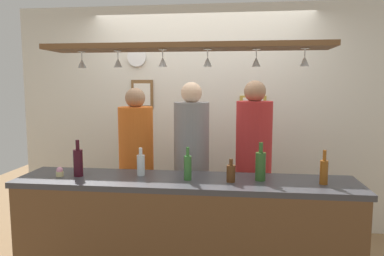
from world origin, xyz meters
name	(u,v)px	position (x,y,z in m)	size (l,w,h in m)	color
back_wall	(202,118)	(0.00, 1.10, 1.30)	(4.40, 0.06, 2.60)	silver
bar_counter	(182,223)	(0.00, -0.50, 0.65)	(2.70, 0.55, 0.95)	#38383D
overhead_glass_rack	(186,47)	(0.00, -0.30, 1.98)	(2.20, 0.36, 0.04)	brown
hanging_wineglass_far_left	(82,63)	(-0.87, -0.25, 1.87)	(0.07, 0.07, 0.13)	silver
hanging_wineglass_left	(118,62)	(-0.55, -0.29, 1.87)	(0.07, 0.07, 0.13)	silver
hanging_wineglass_center_left	(163,61)	(-0.17, -0.35, 1.87)	(0.07, 0.07, 0.13)	silver
hanging_wineglass_center	(208,61)	(0.17, -0.33, 1.87)	(0.07, 0.07, 0.13)	silver
hanging_wineglass_center_right	(256,61)	(0.54, -0.29, 1.87)	(0.07, 0.07, 0.13)	silver
hanging_wineglass_right	(305,61)	(0.89, -0.31, 1.87)	(0.07, 0.07, 0.13)	silver
person_left_orange_shirt	(136,155)	(-0.58, 0.31, 1.00)	(0.34, 0.34, 1.66)	#2D334C
person_middle_grey_shirt	(192,153)	(-0.03, 0.31, 1.04)	(0.34, 0.34, 1.72)	#2D334C
person_right_red_shirt	(254,153)	(0.57, 0.31, 1.05)	(0.34, 0.34, 1.73)	#2D334C
bottle_soda_clear	(141,164)	(-0.38, -0.28, 1.04)	(0.06, 0.06, 0.23)	silver
bottle_beer_brown_stubby	(231,173)	(0.36, -0.39, 1.02)	(0.07, 0.07, 0.18)	#512D14
bottle_beer_green_import	(188,167)	(0.02, -0.37, 1.05)	(0.06, 0.06, 0.26)	#336B2D
bottle_beer_amber_tall	(324,171)	(1.05, -0.37, 1.05)	(0.06, 0.06, 0.26)	brown
bottle_wine_dark_red	(78,162)	(-0.88, -0.36, 1.07)	(0.08, 0.08, 0.30)	#380F19
bottle_champagne_green	(261,166)	(0.59, -0.32, 1.07)	(0.08, 0.08, 0.30)	#2D5623
cupcake	(60,172)	(-1.03, -0.39, 0.99)	(0.06, 0.06, 0.08)	beige
picture_frame_lower_pair	(253,104)	(0.58, 1.06, 1.48)	(0.30, 0.02, 0.18)	#B29338
picture_frame_caricature	(142,94)	(-0.71, 1.06, 1.58)	(0.26, 0.02, 0.34)	brown
wall_clock	(137,57)	(-0.77, 1.05, 2.01)	(0.22, 0.22, 0.03)	white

